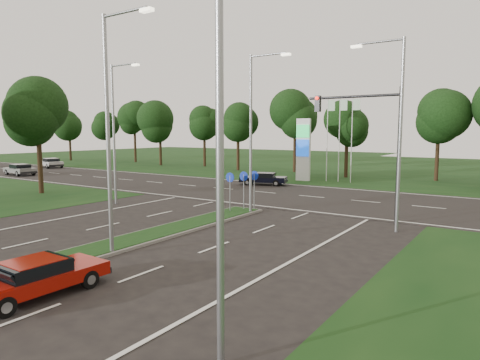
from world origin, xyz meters
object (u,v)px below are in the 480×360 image
Objects in this scene: red_sedan at (36,277)px; far_car_b at (51,163)px; navy_sedan at (264,178)px; far_car_a at (20,169)px.

red_sedan is 48.52m from far_car_b.
red_sedan is 27.20m from navy_sedan.
far_car_b is (-40.76, 26.32, 0.10)m from red_sedan.
far_car_a reaches higher than red_sedan.
red_sedan is 0.89× the size of far_car_a.
navy_sedan is 0.91× the size of far_car_b.
navy_sedan is at bearing -68.37° from far_car_a.
navy_sedan reaches higher than red_sedan.
navy_sedan is 27.59m from far_car_a.
navy_sedan is 0.98× the size of far_car_a.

